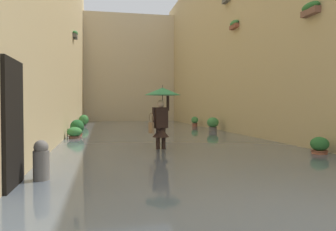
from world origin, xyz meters
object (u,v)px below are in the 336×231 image
(mooring_bollard, at_px, (41,166))
(potted_plant_mid_left, at_px, (213,125))
(potted_plant_far_right, at_px, (75,134))
(potted_plant_near_right, at_px, (84,121))
(potted_plant_near_left, at_px, (320,148))
(potted_plant_mid_right, at_px, (77,129))
(person_wading, at_px, (162,106))
(potted_plant_far_left, at_px, (195,122))

(mooring_bollard, bearing_deg, potted_plant_mid_left, -123.29)
(potted_plant_far_right, relative_size, mooring_bollard, 0.73)
(potted_plant_far_right, bearing_deg, potted_plant_near_right, -89.78)
(potted_plant_far_right, relative_size, potted_plant_near_left, 1.00)
(potted_plant_mid_right, relative_size, potted_plant_near_left, 1.37)
(person_wading, xyz_separation_m, potted_plant_far_right, (2.76, -3.74, -1.11))
(person_wading, height_order, potted_plant_near_left, person_wading)
(potted_plant_mid_left, distance_m, potted_plant_far_left, 3.64)
(potted_plant_far_left, relative_size, potted_plant_mid_right, 0.91)
(person_wading, relative_size, potted_plant_mid_left, 2.33)
(potted_plant_near_right, xyz_separation_m, potted_plant_near_left, (-6.71, 13.27, -0.17))
(potted_plant_far_right, xyz_separation_m, potted_plant_near_left, (-6.68, 5.54, -0.02))
(person_wading, xyz_separation_m, potted_plant_far_left, (-3.86, -9.93, -1.02))
(potted_plant_far_right, relative_size, potted_plant_mid_right, 0.73)
(potted_plant_far_right, height_order, potted_plant_mid_left, potted_plant_mid_left)
(potted_plant_mid_left, bearing_deg, potted_plant_far_right, 21.35)
(potted_plant_near_right, bearing_deg, person_wading, 103.65)
(potted_plant_far_right, distance_m, potted_plant_mid_right, 1.10)
(mooring_bollard, bearing_deg, potted_plant_far_left, -116.02)
(potted_plant_far_right, height_order, potted_plant_near_right, potted_plant_near_right)
(potted_plant_far_right, bearing_deg, person_wading, 126.40)
(potted_plant_far_right, distance_m, potted_plant_near_right, 7.73)
(potted_plant_mid_left, xyz_separation_m, potted_plant_near_left, (-0.16, 8.09, -0.17))
(potted_plant_near_right, height_order, potted_plant_mid_right, potted_plant_near_right)
(potted_plant_near_right, relative_size, potted_plant_near_left, 1.41)
(potted_plant_mid_left, distance_m, potted_plant_near_right, 8.35)
(potted_plant_near_left, bearing_deg, potted_plant_mid_right, -44.91)
(person_wading, bearing_deg, mooring_bollard, 52.79)
(person_wading, xyz_separation_m, potted_plant_mid_right, (2.73, -4.84, -0.98))
(potted_plant_far_left, xyz_separation_m, mooring_bollard, (6.62, 13.56, -0.01))
(person_wading, bearing_deg, potted_plant_far_left, -111.26)
(potted_plant_far_right, distance_m, mooring_bollard, 7.37)
(person_wading, height_order, potted_plant_near_right, person_wading)
(potted_plant_far_left, bearing_deg, person_wading, 68.74)
(person_wading, height_order, potted_plant_far_left, person_wading)
(potted_plant_near_right, distance_m, potted_plant_mid_right, 6.64)
(potted_plant_near_right, bearing_deg, mooring_bollard, 90.12)
(potted_plant_far_right, bearing_deg, potted_plant_mid_right, -91.24)
(potted_plant_mid_left, distance_m, potted_plant_near_left, 8.09)
(person_wading, relative_size, potted_plant_far_right, 3.21)
(potted_plant_near_left, bearing_deg, potted_plant_far_right, -39.67)
(person_wading, relative_size, potted_plant_near_right, 2.27)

